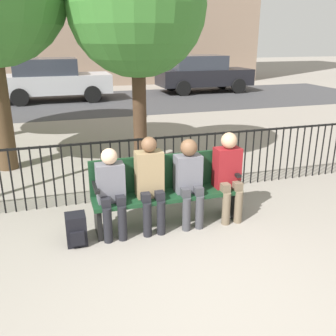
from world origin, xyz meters
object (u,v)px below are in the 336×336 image
object	(u,v)px
parked_car_1	(53,79)
parked_car_0	(202,73)
tree_0	(137,7)
seated_person_0	(111,188)
seated_person_1	(150,180)
seated_person_2	(189,177)
seated_person_3	(228,172)
backpack	(76,230)
park_bench	(166,187)

from	to	relation	value
parked_car_1	parked_car_0	bearing A→B (deg)	5.76
tree_0	parked_car_1	distance (m)	8.93
seated_person_0	seated_person_1	distance (m)	0.50
seated_person_2	seated_person_3	world-z (taller)	seated_person_3
seated_person_1	tree_0	distance (m)	3.45
seated_person_0	seated_person_1	bearing A→B (deg)	0.71
backpack	tree_0	distance (m)	4.09
seated_person_2	parked_car_1	xyz separation A→B (m)	(-1.49, 11.19, 0.18)
seated_person_1	seated_person_2	xyz separation A→B (m)	(0.52, -0.00, -0.02)
backpack	seated_person_1	bearing A→B (deg)	6.53
seated_person_2	parked_car_0	world-z (taller)	parked_car_0
tree_0	seated_person_3	bearing A→B (deg)	-77.12
seated_person_1	tree_0	world-z (taller)	tree_0
backpack	parked_car_1	bearing A→B (deg)	90.10
seated_person_1	tree_0	size ratio (longest dim) A/B	0.30
park_bench	seated_person_0	bearing A→B (deg)	-169.71
seated_person_1	seated_person_3	world-z (taller)	seated_person_1
seated_person_0	seated_person_2	bearing A→B (deg)	0.13
seated_person_2	parked_car_0	xyz separation A→B (m)	(5.01, 11.85, 0.18)
tree_0	parked_car_0	size ratio (longest dim) A/B	0.98
parked_car_0	seated_person_1	bearing A→B (deg)	-115.01
park_bench	seated_person_2	xyz separation A→B (m)	(0.27, -0.13, 0.16)
seated_person_1	backpack	world-z (taller)	seated_person_1
seated_person_3	tree_0	size ratio (longest dim) A/B	0.29
seated_person_2	backpack	distance (m)	1.55
seated_person_0	seated_person_3	size ratio (longest dim) A/B	0.94
backpack	parked_car_0	xyz separation A→B (m)	(6.48, 11.95, 0.65)
seated_person_3	seated_person_0	bearing A→B (deg)	-179.83
seated_person_0	backpack	distance (m)	0.65
parked_car_0	parked_car_1	world-z (taller)	same
seated_person_1	park_bench	bearing A→B (deg)	27.34
parked_car_1	seated_person_0	bearing A→B (deg)	-87.55
seated_person_1	seated_person_2	bearing A→B (deg)	-0.43
backpack	parked_car_0	size ratio (longest dim) A/B	0.09
seated_person_1	seated_person_3	bearing A→B (deg)	-0.07
seated_person_0	tree_0	xyz separation A→B (m)	(0.98, 2.62, 2.24)
seated_person_3	tree_0	distance (m)	3.47
park_bench	parked_car_1	bearing A→B (deg)	96.32
seated_person_0	parked_car_0	bearing A→B (deg)	63.07
seated_person_2	seated_person_3	xyz separation A→B (m)	(0.56, 0.00, 0.02)
park_bench	parked_car_0	bearing A→B (deg)	65.75
seated_person_3	park_bench	bearing A→B (deg)	171.08
park_bench	seated_person_3	bearing A→B (deg)	-8.92
seated_person_1	backpack	distance (m)	1.08
seated_person_2	backpack	size ratio (longest dim) A/B	3.00
park_bench	tree_0	size ratio (longest dim) A/B	0.48
park_bench	seated_person_0	world-z (taller)	seated_person_0
seated_person_1	parked_car_1	size ratio (longest dim) A/B	0.29
park_bench	tree_0	xyz separation A→B (m)	(0.23, 2.49, 2.37)
seated_person_1	seated_person_3	size ratio (longest dim) A/B	1.02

